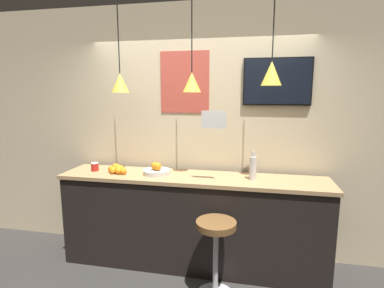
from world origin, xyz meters
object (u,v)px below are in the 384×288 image
(fruit_bowl, at_px, (157,170))
(mounted_tv, at_px, (277,82))
(juice_bottle, at_px, (253,168))
(spread_jar, at_px, (95,167))
(bar_stool, at_px, (216,244))

(fruit_bowl, height_order, mounted_tv, mounted_tv)
(fruit_bowl, xyz_separation_m, juice_bottle, (1.03, 0.00, 0.08))
(fruit_bowl, relative_size, spread_jar, 3.13)
(bar_stool, distance_m, mounted_tv, 1.78)
(mounted_tv, bearing_deg, fruit_bowl, -165.10)
(fruit_bowl, distance_m, spread_jar, 0.74)
(fruit_bowl, height_order, juice_bottle, juice_bottle)
(bar_stool, xyz_separation_m, mounted_tv, (0.54, 0.81, 1.49))
(spread_jar, distance_m, mounted_tv, 2.23)
(fruit_bowl, distance_m, juice_bottle, 1.03)
(mounted_tv, bearing_deg, juice_bottle, -124.09)
(bar_stool, height_order, juice_bottle, juice_bottle)
(fruit_bowl, xyz_separation_m, spread_jar, (-0.74, 0.00, 0.00))
(juice_bottle, relative_size, mounted_tv, 0.42)
(bar_stool, relative_size, fruit_bowl, 2.54)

